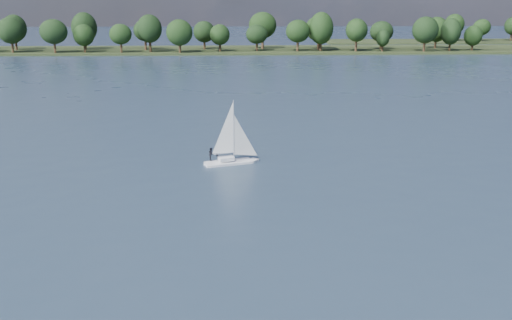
% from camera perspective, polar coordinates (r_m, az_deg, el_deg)
% --- Properties ---
extents(ground, '(700.00, 700.00, 0.00)m').
position_cam_1_polar(ground, '(124.06, -4.51, 6.61)').
color(ground, '#233342').
rests_on(ground, ground).
extents(far_shore, '(660.00, 40.00, 1.50)m').
position_cam_1_polar(far_shore, '(235.31, -3.54, 10.83)').
color(far_shore, black).
rests_on(far_shore, ground).
extents(sailboat, '(6.49, 3.65, 8.24)m').
position_cam_1_polar(sailboat, '(69.20, -2.74, 1.44)').
color(sailboat, silver).
rests_on(sailboat, ground).
extents(treeline, '(562.10, 73.30, 17.47)m').
position_cam_1_polar(treeline, '(231.46, -6.73, 12.68)').
color(treeline, black).
rests_on(treeline, ground).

